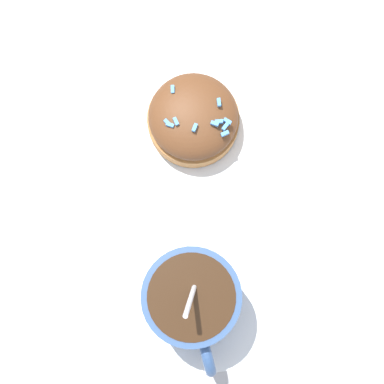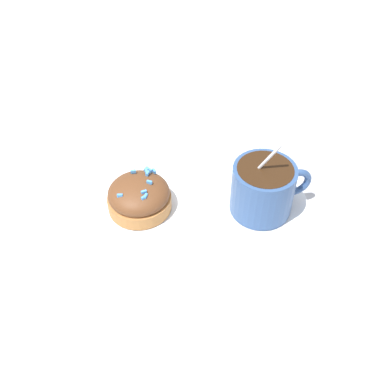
# 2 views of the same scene
# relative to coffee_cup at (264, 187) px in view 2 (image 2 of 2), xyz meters

# --- Properties ---
(ground_plane) EXTENTS (3.00, 3.00, 0.00)m
(ground_plane) POSITION_rel_coffee_cup_xyz_m (0.08, -0.01, -0.04)
(ground_plane) COLOR #B2B2B7
(paper_napkin) EXTENTS (0.32, 0.32, 0.00)m
(paper_napkin) POSITION_rel_coffee_cup_xyz_m (0.08, -0.01, -0.04)
(paper_napkin) COLOR white
(paper_napkin) RESTS_ON ground_plane
(coffee_cup) EXTENTS (0.11, 0.08, 0.11)m
(coffee_cup) POSITION_rel_coffee_cup_xyz_m (0.00, 0.00, 0.00)
(coffee_cup) COLOR #335184
(coffee_cup) RESTS_ON paper_napkin
(frosted_pastry) EXTENTS (0.08, 0.08, 0.05)m
(frosted_pastry) POSITION_rel_coffee_cup_xyz_m (0.16, -0.02, -0.02)
(frosted_pastry) COLOR #B2753D
(frosted_pastry) RESTS_ON paper_napkin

